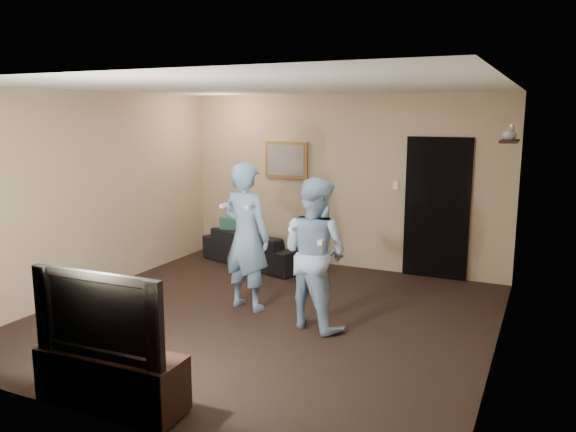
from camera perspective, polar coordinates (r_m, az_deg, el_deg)
The scene contains 19 objects.
ground at distance 6.60m, azimuth -2.38°, elevation -10.20°, with size 5.00×5.00×0.00m, color black.
ceiling at distance 6.18m, azimuth -2.57°, elevation 12.99°, with size 5.00×5.00×0.04m, color silver.
wall_back at distance 8.53m, azimuth 5.39°, elevation 3.48°, with size 5.00×0.04×2.60m, color tan.
wall_front at distance 4.26m, azimuth -18.39°, elevation -3.98°, with size 5.00×0.04×2.60m, color tan.
wall_left at distance 7.74m, azimuth -19.10°, elevation 2.25°, with size 0.04×5.00×2.60m, color tan.
wall_right at distance 5.57m, azimuth 20.93°, elevation -0.84°, with size 0.04×5.00×2.60m, color tan.
sofa at distance 8.75m, azimuth -3.11°, elevation -3.19°, with size 1.84×0.72×0.54m, color black.
throw_pillow at distance 8.89m, azimuth -5.42°, elevation -1.60°, with size 0.46×0.15×0.46m, color #18493E.
painting_frame at distance 8.82m, azimuth -0.16°, elevation 5.71°, with size 0.72×0.05×0.57m, color olive.
painting_canvas at distance 8.80m, azimuth -0.23°, elevation 5.70°, with size 0.62×0.01×0.47m, color slate.
doorway at distance 8.17m, azimuth 14.88°, elevation 0.74°, with size 0.90×0.06×2.00m, color black.
light_switch at distance 8.26m, azimuth 10.89°, elevation 3.11°, with size 0.08×0.02×0.12m, color silver.
wall_shelf at distance 7.29m, azimuth 21.59°, elevation 7.08°, with size 0.20×0.60×0.03m, color black.
shelf_vase at distance 7.21m, azimuth 21.60°, elevation 7.84°, with size 0.16×0.16×0.17m, color #B5B5BA.
shelf_figurine at distance 7.55m, azimuth 21.79°, elevation 7.96°, with size 0.06×0.06×0.18m, color silver.
tv_console at distance 4.83m, azimuth -17.47°, elevation -15.46°, with size 1.23×0.40×0.44m, color black.
television at distance 4.62m, azimuth -17.85°, elevation -9.16°, with size 1.19×0.16×0.68m, color black.
wii_player_left at distance 6.66m, azimuth -4.26°, elevation -2.08°, with size 0.71×0.56×1.77m.
wii_player_right at distance 6.09m, azimuth 2.74°, elevation -3.81°, with size 0.95×0.84×1.65m.
Camera 1 is at (2.89, -5.46, 2.32)m, focal length 35.00 mm.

